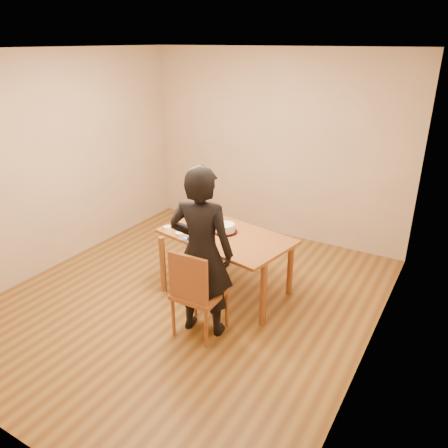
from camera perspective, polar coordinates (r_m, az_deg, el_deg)
The scene contains 16 objects.
room_shell at distance 4.85m, azimuth -2.82°, elevation 5.79°, with size 4.00×4.50×2.70m.
dining_table at distance 4.92m, azimuth 0.30°, elevation -1.63°, with size 1.45×0.86×0.04m, color brown.
dining_chair at distance 4.41m, azimuth -3.16°, elevation -8.98°, with size 0.46×0.46×0.04m, color brown.
cake_plate at distance 4.98m, azimuth 0.17°, elevation -0.99°, with size 0.27×0.27×0.02m, color #AC0B1B.
cake at distance 4.96m, azimuth 0.17°, elevation -0.51°, with size 0.23×0.23×0.07m, color white.
frosting_dome at distance 4.94m, azimuth 0.17°, elevation 0.02°, with size 0.22×0.22×0.03m, color white.
frosting_tub at distance 4.76m, azimuth -4.32°, elevation -1.81°, with size 0.09×0.09×0.08m, color white.
frosting_lid at distance 4.82m, azimuth -5.00°, elevation -1.99°, with size 0.09×0.09×0.01m, color blue.
frosting_dollop at distance 4.82m, azimuth -5.01°, elevation -1.85°, with size 0.04×0.04×0.02m, color white.
ramekin_green at distance 4.90m, azimuth -5.81°, elevation -1.35°, with size 0.09×0.09×0.04m, color white.
ramekin_yellow at distance 5.16m, azimuth -6.05°, elevation -0.10°, with size 0.08×0.08×0.04m, color white.
ramekin_multi at distance 5.09m, azimuth -7.46°, elevation -0.52°, with size 0.09×0.09×0.04m, color white.
candy_box_pink at distance 5.55m, azimuth -3.67°, elevation 1.55°, with size 0.13×0.06×0.02m, color #D933A5.
candy_box_green at distance 5.55m, azimuth -3.70°, elevation 1.76°, with size 0.12×0.06×0.02m, color green.
spatula at distance 4.68m, azimuth -3.90°, elevation -2.77°, with size 0.14×0.01×0.01m, color black.
person at distance 4.23m, azimuth -2.95°, elevation -3.78°, with size 0.64×0.42×1.76m, color black.
Camera 1 is at (2.56, -3.52, 2.78)m, focal length 35.00 mm.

